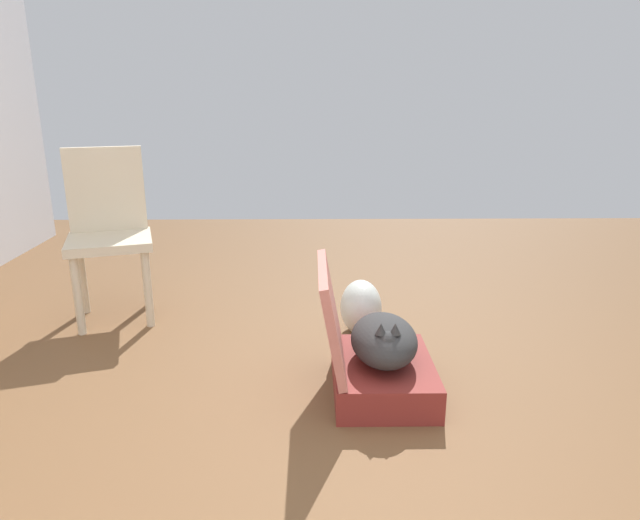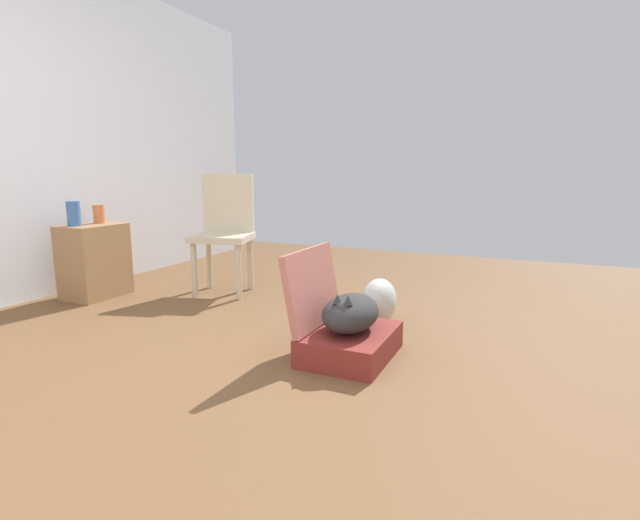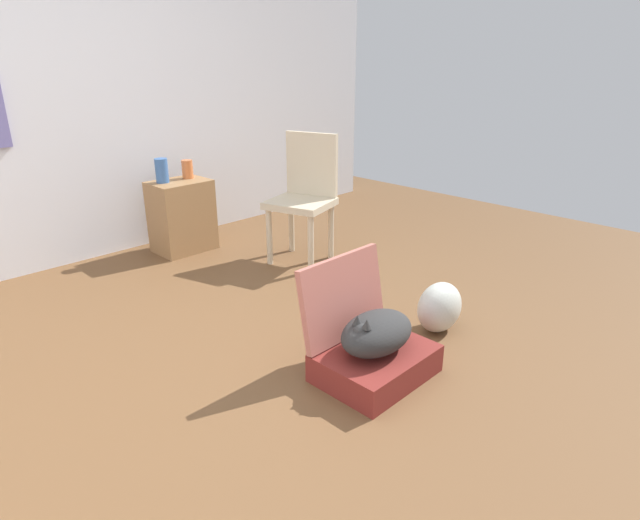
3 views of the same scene
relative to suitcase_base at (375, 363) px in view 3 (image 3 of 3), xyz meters
name	(u,v)px [view 3 (image 3 of 3)]	position (x,y,z in m)	size (l,w,h in m)	color
ground_plane	(261,372)	(-0.38, 0.43, -0.07)	(7.68, 7.68, 0.00)	brown
wall_back	(45,85)	(-0.38, 2.69, 1.23)	(6.40, 0.15, 2.60)	silver
suitcase_base	(375,363)	(0.00, 0.00, 0.00)	(0.55, 0.42, 0.14)	maroon
suitcase_lid	(343,297)	(0.00, 0.22, 0.28)	(0.55, 0.42, 0.04)	#B26356
cat	(376,333)	(0.00, 0.00, 0.17)	(0.49, 0.28, 0.22)	#2D2D2D
plastic_bag_white	(439,307)	(0.63, 0.04, 0.07)	(0.31, 0.22, 0.29)	silver
side_table	(182,216)	(0.34, 2.28, 0.21)	(0.45, 0.33, 0.57)	olive
vase_tall	(162,171)	(0.23, 2.32, 0.59)	(0.10, 0.10, 0.19)	#38609E
vase_short	(187,169)	(0.45, 2.32, 0.57)	(0.09, 0.09, 0.15)	#CC6B38
chair	(305,193)	(0.91, 1.44, 0.45)	(0.52, 0.54, 0.96)	beige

